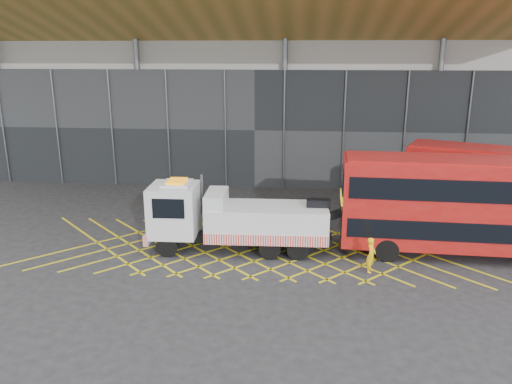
# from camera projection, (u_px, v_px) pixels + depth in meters

# --- Properties ---
(ground_plane) EXTENTS (120.00, 120.00, 0.00)m
(ground_plane) POSITION_uv_depth(u_px,v_px,m) (192.00, 246.00, 24.40)
(ground_plane) COLOR #232426
(road_markings) EXTENTS (23.16, 7.16, 0.01)m
(road_markings) POSITION_uv_depth(u_px,v_px,m) (257.00, 248.00, 24.12)
(road_markings) COLOR gold
(road_markings) RESTS_ON ground_plane
(construction_building) EXTENTS (55.00, 23.97, 18.00)m
(construction_building) POSITION_uv_depth(u_px,v_px,m) (262.00, 54.00, 39.43)
(construction_building) COLOR #989893
(construction_building) RESTS_ON ground_plane
(recovery_truck) EXTENTS (9.97, 2.56, 3.47)m
(recovery_truck) POSITION_uv_depth(u_px,v_px,m) (232.00, 218.00, 23.49)
(recovery_truck) COLOR black
(recovery_truck) RESTS_ON ground_plane
(bus_towed) EXTENTS (11.43, 3.14, 4.61)m
(bus_towed) POSITION_uv_depth(u_px,v_px,m) (468.00, 203.00, 22.57)
(bus_towed) COLOR #9E0F0C
(bus_towed) RESTS_ON ground_plane
(worker) EXTENTS (0.54, 0.66, 1.54)m
(worker) POSITION_uv_depth(u_px,v_px,m) (371.00, 255.00, 21.35)
(worker) COLOR yellow
(worker) RESTS_ON ground_plane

